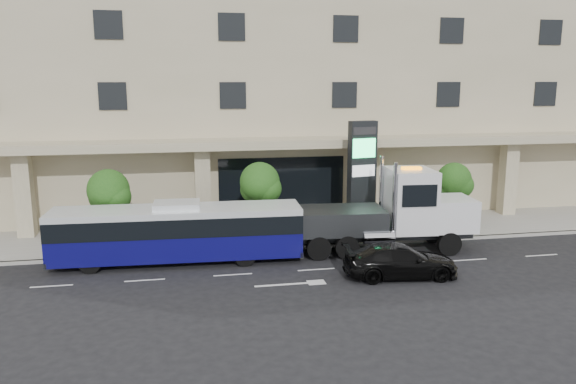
% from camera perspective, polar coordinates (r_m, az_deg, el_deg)
% --- Properties ---
extents(ground, '(120.00, 120.00, 0.00)m').
position_cam_1_polar(ground, '(28.56, 2.18, -6.90)').
color(ground, black).
rests_on(ground, ground).
extents(sidewalk, '(120.00, 6.00, 0.15)m').
position_cam_1_polar(sidewalk, '(33.22, 0.27, -4.13)').
color(sidewalk, gray).
rests_on(sidewalk, ground).
extents(curb, '(120.00, 0.30, 0.15)m').
position_cam_1_polar(curb, '(30.40, 1.34, -5.61)').
color(curb, gray).
rests_on(curb, ground).
extents(convention_center, '(60.00, 17.60, 20.00)m').
position_cam_1_polar(convention_center, '(42.31, -2.45, 12.73)').
color(convention_center, tan).
rests_on(convention_center, ground).
extents(tree_left, '(2.27, 2.20, 4.22)m').
position_cam_1_polar(tree_left, '(30.84, -17.72, -0.09)').
color(tree_left, '#422B19').
rests_on(tree_left, sidewalk).
extents(tree_mid, '(2.28, 2.20, 4.38)m').
position_cam_1_polar(tree_mid, '(30.84, -2.83, 0.71)').
color(tree_mid, '#422B19').
rests_on(tree_mid, sidewalk).
extents(tree_right, '(2.10, 2.00, 4.04)m').
position_cam_1_polar(tree_right, '(34.34, 16.54, 0.97)').
color(tree_right, '#422B19').
rests_on(tree_right, sidewalk).
extents(city_bus, '(12.26, 3.06, 3.08)m').
position_cam_1_polar(city_bus, '(28.27, -11.15, -3.99)').
color(city_bus, black).
rests_on(city_bus, ground).
extents(tow_truck, '(10.84, 3.33, 4.92)m').
position_cam_1_polar(tow_truck, '(30.05, 10.50, -2.16)').
color(tow_truck, '#2D3033').
rests_on(tow_truck, ground).
extents(black_sedan, '(5.42, 2.62, 1.52)m').
position_cam_1_polar(black_sedan, '(26.49, 11.35, -6.87)').
color(black_sedan, black).
rests_on(black_sedan, ground).
extents(signage_pylon, '(1.69, 0.86, 6.50)m').
position_cam_1_polar(signage_pylon, '(32.67, 7.51, 1.57)').
color(signage_pylon, black).
rests_on(signage_pylon, sidewalk).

